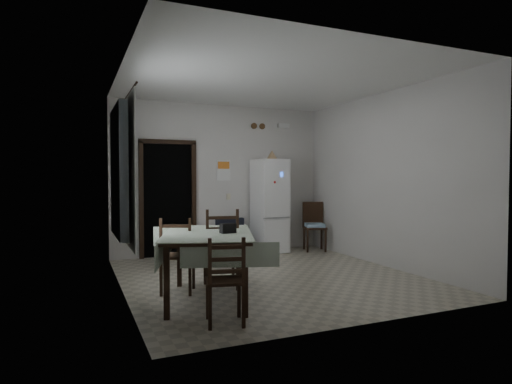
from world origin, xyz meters
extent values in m
plane|color=#A59D87|center=(0.00, 0.00, 0.00)|extent=(4.50, 4.50, 0.00)
cube|color=black|center=(-1.05, 2.46, 1.05)|extent=(0.90, 0.45, 2.10)
cube|color=black|center=(-1.54, 2.22, 1.05)|extent=(0.08, 0.10, 2.18)
cube|color=black|center=(-0.56, 2.22, 1.05)|extent=(0.08, 0.10, 2.18)
cube|color=black|center=(-1.05, 2.22, 2.14)|extent=(1.06, 0.10, 0.08)
cube|color=silver|center=(-2.15, -0.20, 1.55)|extent=(0.10, 1.20, 1.60)
cube|color=silver|center=(-2.04, -0.20, 1.55)|extent=(0.02, 1.45, 1.85)
cylinder|color=black|center=(-2.03, -0.20, 2.50)|extent=(0.02, 1.60, 0.02)
cube|color=white|center=(0.05, 2.24, 1.62)|extent=(0.28, 0.02, 0.40)
cube|color=orange|center=(0.05, 2.23, 1.72)|extent=(0.24, 0.01, 0.14)
cube|color=beige|center=(0.15, 2.24, 1.10)|extent=(0.08, 0.02, 0.12)
cylinder|color=brown|center=(0.70, 2.23, 2.52)|extent=(0.12, 0.03, 0.12)
cylinder|color=brown|center=(0.88, 2.23, 2.52)|extent=(0.12, 0.03, 0.12)
cube|color=white|center=(1.35, 2.21, 2.55)|extent=(0.25, 0.07, 0.09)
cone|color=tan|center=(0.92, 1.85, 1.92)|extent=(0.23, 0.23, 0.17)
cube|color=black|center=(-0.98, -0.94, 0.88)|extent=(0.19, 0.12, 0.12)
camera|label=1|loc=(-2.67, -5.73, 1.49)|focal=30.00mm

